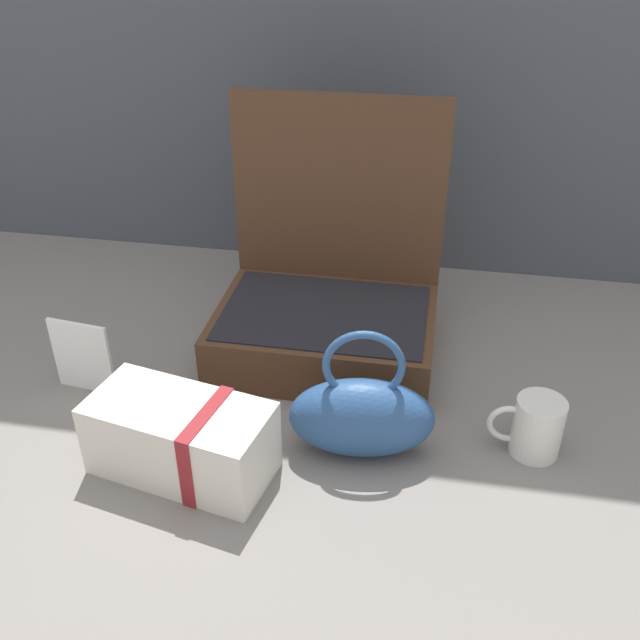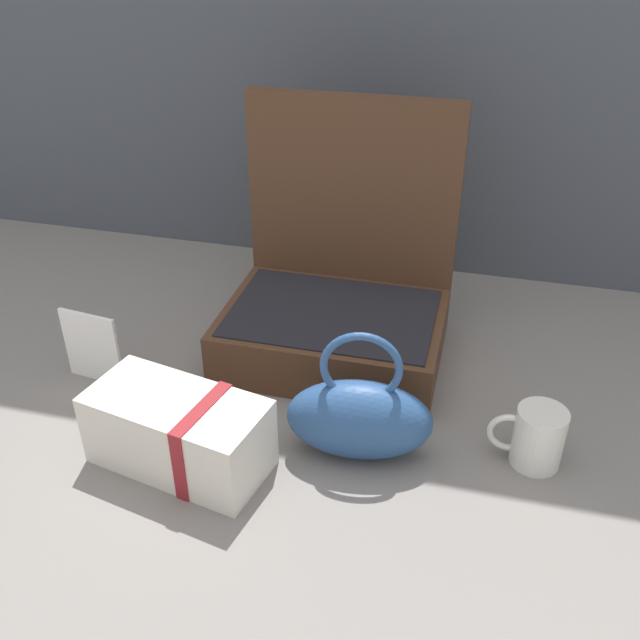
# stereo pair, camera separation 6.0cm
# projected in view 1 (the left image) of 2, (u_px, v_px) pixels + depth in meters

# --- Properties ---
(ground_plane) EXTENTS (6.00, 6.00, 0.00)m
(ground_plane) POSITION_uv_depth(u_px,v_px,m) (339.00, 422.00, 1.10)
(ground_plane) COLOR slate
(open_suitcase) EXTENTS (0.37, 0.29, 0.42)m
(open_suitcase) POSITION_uv_depth(u_px,v_px,m) (329.00, 299.00, 1.23)
(open_suitcase) COLOR #4C301E
(open_suitcase) RESTS_ON ground_plane
(teal_pouch_handbag) EXTENTS (0.22, 0.12, 0.21)m
(teal_pouch_handbag) POSITION_uv_depth(u_px,v_px,m) (362.00, 415.00, 1.01)
(teal_pouch_handbag) COLOR #284C7F
(teal_pouch_handbag) RESTS_ON ground_plane
(cream_toiletry_bag) EXTENTS (0.27, 0.17, 0.12)m
(cream_toiletry_bag) POSITION_uv_depth(u_px,v_px,m) (183.00, 439.00, 0.98)
(cream_toiletry_bag) COLOR silver
(cream_toiletry_bag) RESTS_ON ground_plane
(coffee_mug) EXTENTS (0.11, 0.07, 0.09)m
(coffee_mug) POSITION_uv_depth(u_px,v_px,m) (535.00, 427.00, 1.02)
(coffee_mug) COLOR silver
(coffee_mug) RESTS_ON ground_plane
(info_card_left) EXTENTS (0.10, 0.02, 0.13)m
(info_card_left) POSITION_uv_depth(u_px,v_px,m) (82.00, 357.00, 1.14)
(info_card_left) COLOR white
(info_card_left) RESTS_ON ground_plane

